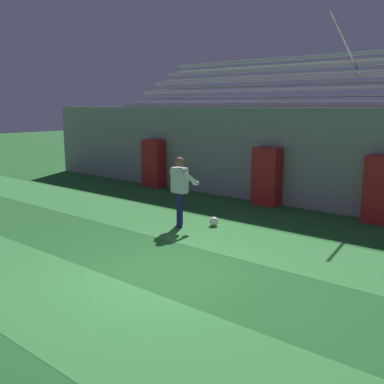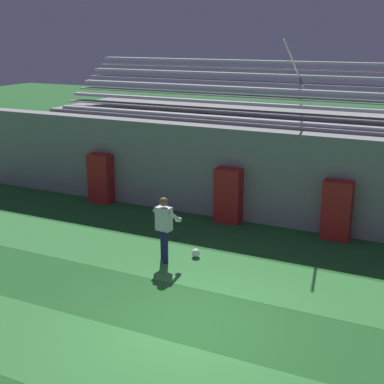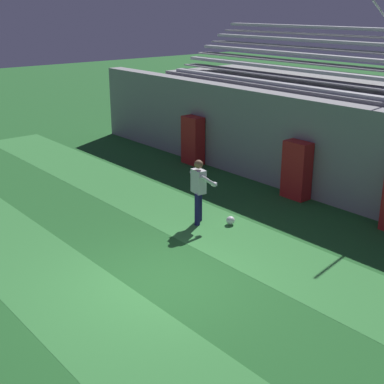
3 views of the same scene
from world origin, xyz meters
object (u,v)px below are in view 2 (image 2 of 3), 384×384
padding_pillar_gate_right (337,210)px  padding_pillar_gate_left (228,196)px  padding_pillar_far_left (101,178)px  soccer_ball (196,253)px  goalkeeper (164,225)px

padding_pillar_gate_right → padding_pillar_gate_left: bearing=180.0°
padding_pillar_far_left → padding_pillar_gate_left: bearing=0.0°
padding_pillar_gate_right → soccer_ball: 4.16m
padding_pillar_gate_right → goalkeeper: 4.91m
padding_pillar_gate_left → soccer_ball: 2.94m
padding_pillar_gate_right → padding_pillar_far_left: bearing=180.0°
padding_pillar_gate_right → soccer_ball: bearing=-136.2°
padding_pillar_gate_left → padding_pillar_far_left: bearing=180.0°
padding_pillar_far_left → padding_pillar_gate_right: bearing=0.0°
padding_pillar_gate_left → soccer_ball: size_ratio=7.56×
padding_pillar_gate_left → goalkeeper: (-0.35, -3.37, 0.12)m
padding_pillar_far_left → soccer_ball: size_ratio=7.56×
padding_pillar_far_left → soccer_ball: (4.87, -2.84, -0.72)m
goalkeeper → soccer_ball: (0.61, 0.53, -0.84)m
padding_pillar_far_left → soccer_ball: padding_pillar_far_left is taller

